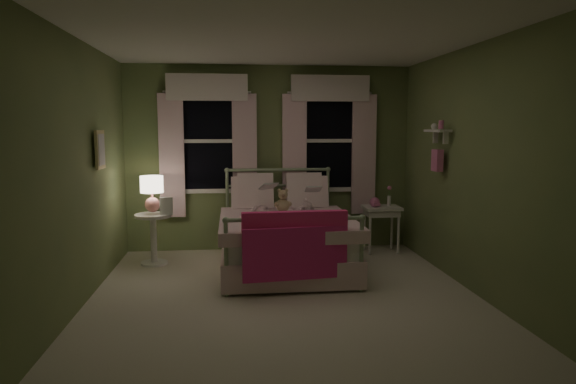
{
  "coord_description": "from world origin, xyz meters",
  "views": [
    {
      "loc": [
        -0.53,
        -5.16,
        1.74
      ],
      "look_at": [
        0.11,
        0.66,
        1.0
      ],
      "focal_mm": 32.0,
      "sensor_mm": 36.0,
      "label": 1
    }
  ],
  "objects": [
    {
      "name": "book_left",
      "position": [
        -0.17,
        1.18,
        0.96
      ],
      "size": [
        0.22,
        0.16,
        0.26
      ],
      "primitive_type": "imported",
      "rotation": [
        1.22,
        0.0,
        0.23
      ],
      "color": "beige",
      "rests_on": "child_left"
    },
    {
      "name": "pink_toy",
      "position": [
        1.43,
        1.69,
        0.71
      ],
      "size": [
        0.14,
        0.19,
        0.14
      ],
      "color": "pink",
      "rests_on": "nightstand_right"
    },
    {
      "name": "pink_throw",
      "position": [
        0.11,
        -0.01,
        0.61
      ],
      "size": [
        1.1,
        0.22,
        0.71
      ],
      "color": "#EE2E75",
      "rests_on": "bed"
    },
    {
      "name": "wall_shelf",
      "position": [
        1.9,
        0.7,
        1.52
      ],
      "size": [
        0.15,
        0.5,
        0.6
      ],
      "color": "white",
      "rests_on": "room_shell"
    },
    {
      "name": "bud_vase",
      "position": [
        1.65,
        1.74,
        0.79
      ],
      "size": [
        0.06,
        0.06,
        0.28
      ],
      "color": "white",
      "rests_on": "nightstand_right"
    },
    {
      "name": "bed",
      "position": [
        0.11,
        1.01,
        0.38
      ],
      "size": [
        1.58,
        2.04,
        1.18
      ],
      "color": "white",
      "rests_on": "ground"
    },
    {
      "name": "child_left",
      "position": [
        -0.17,
        1.43,
        0.95
      ],
      "size": [
        0.29,
        0.2,
        0.75
      ],
      "primitive_type": "imported",
      "rotation": [
        0.0,
        0.0,
        3.2
      ],
      "color": "#F7D1DD",
      "rests_on": "bed"
    },
    {
      "name": "room_shell",
      "position": [
        0.0,
        0.0,
        1.3
      ],
      "size": [
        4.2,
        4.2,
        4.2
      ],
      "color": "beige",
      "rests_on": "ground"
    },
    {
      "name": "child_right",
      "position": [
        0.39,
        1.43,
        0.89
      ],
      "size": [
        0.34,
        0.27,
        0.65
      ],
      "primitive_type": "imported",
      "rotation": [
        0.0,
        0.0,
        3.23
      ],
      "color": "#F7D1DD",
      "rests_on": "bed"
    },
    {
      "name": "book_nightstand",
      "position": [
        -1.43,
        1.31,
        0.66
      ],
      "size": [
        0.18,
        0.24,
        0.02
      ],
      "primitive_type": "imported",
      "rotation": [
        0.0,
        0.0,
        -0.09
      ],
      "color": "beige",
      "rests_on": "nightstand_left"
    },
    {
      "name": "nightstand_left",
      "position": [
        -1.53,
        1.39,
        0.42
      ],
      "size": [
        0.46,
        0.46,
        0.65
      ],
      "color": "white",
      "rests_on": "ground"
    },
    {
      "name": "table_lamp",
      "position": [
        -1.53,
        1.39,
        0.95
      ],
      "size": [
        0.29,
        0.29,
        0.46
      ],
      "color": "pink",
      "rests_on": "nightstand_left"
    },
    {
      "name": "framed_picture",
      "position": [
        -1.95,
        0.6,
        1.5
      ],
      "size": [
        0.03,
        0.32,
        0.42
      ],
      "color": "beige",
      "rests_on": "room_shell"
    },
    {
      "name": "book_right",
      "position": [
        0.39,
        1.18,
        0.92
      ],
      "size": [
        0.2,
        0.12,
        0.26
      ],
      "primitive_type": "imported",
      "rotation": [
        1.22,
        0.0,
        -0.05
      ],
      "color": "beige",
      "rests_on": "child_right"
    },
    {
      "name": "nightstand_right",
      "position": [
        1.53,
        1.69,
        0.55
      ],
      "size": [
        0.5,
        0.4,
        0.64
      ],
      "color": "white",
      "rests_on": "ground"
    },
    {
      "name": "teddy_bear",
      "position": [
        0.11,
        1.28,
        0.79
      ],
      "size": [
        0.23,
        0.18,
        0.3
      ],
      "color": "tan",
      "rests_on": "bed"
    },
    {
      "name": "window_right",
      "position": [
        0.85,
        2.03,
        1.62
      ],
      "size": [
        1.34,
        0.13,
        1.96
      ],
      "color": "black",
      "rests_on": "room_shell"
    },
    {
      "name": "window_left",
      "position": [
        -0.85,
        2.03,
        1.62
      ],
      "size": [
        1.34,
        0.13,
        1.96
      ],
      "color": "black",
      "rests_on": "room_shell"
    }
  ]
}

